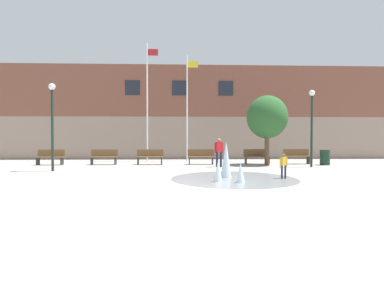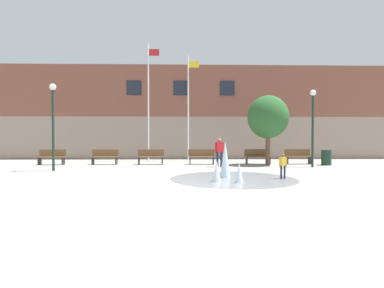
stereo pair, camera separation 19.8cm
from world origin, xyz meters
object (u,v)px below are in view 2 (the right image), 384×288
object	(u,v)px
park_bench_center	(151,157)
child_in_fountain	(283,164)
park_bench_left_of_flagpoles	(52,157)
lamp_post_left_lane	(53,115)
adult_in_red	(219,150)
flagpole_right	(189,105)
park_bench_far_right	(298,156)
lamp_post_right_lane	(313,117)
flagpole_left	(149,99)
street_tree_near_building	(268,117)
park_bench_near_trashcan	(258,156)
park_bench_under_left_flagpole	(105,157)
park_bench_under_right_flagpole	(202,156)
trash_can	(326,157)

from	to	relation	value
park_bench_center	child_in_fountain	xyz separation A→B (m)	(5.91, -6.42, 0.10)
park_bench_left_of_flagpoles	lamp_post_left_lane	size ratio (longest dim) A/B	0.38
adult_in_red	flagpole_right	xyz separation A→B (m)	(-1.63, 4.39, 2.97)
park_bench_far_right	lamp_post_right_lane	xyz separation A→B (m)	(0.04, -1.99, 2.25)
flagpole_left	street_tree_near_building	bearing A→B (deg)	-23.62
child_in_fountain	flagpole_right	bearing A→B (deg)	-93.50
adult_in_red	park_bench_near_trashcan	bearing A→B (deg)	15.58
park_bench_left_of_flagpoles	child_in_fountain	distance (m)	13.42
street_tree_near_building	park_bench_under_left_flagpole	bearing A→B (deg)	176.85
child_in_fountain	park_bench_far_right	bearing A→B (deg)	-140.14
park_bench_near_trashcan	street_tree_near_building	distance (m)	2.47
park_bench_center	adult_in_red	distance (m)	4.31
flagpole_right	child_in_fountain	bearing A→B (deg)	-68.68
park_bench_near_trashcan	flagpole_right	world-z (taller)	flagpole_right
park_bench_near_trashcan	park_bench_far_right	size ratio (longest dim) A/B	1.00
park_bench_under_right_flagpole	flagpole_right	world-z (taller)	flagpole_right
park_bench_under_left_flagpole	street_tree_near_building	xyz separation A→B (m)	(9.72, -0.53, 2.34)
lamp_post_right_lane	street_tree_near_building	size ratio (longest dim) A/B	1.03
park_bench_center	child_in_fountain	distance (m)	8.73
park_bench_far_right	park_bench_left_of_flagpoles	bearing A→B (deg)	-179.49
park_bench_left_of_flagpoles	lamp_post_right_lane	world-z (taller)	lamp_post_right_lane
park_bench_left_of_flagpoles	street_tree_near_building	bearing A→B (deg)	-2.08
street_tree_near_building	park_bench_far_right	bearing A→B (deg)	16.46
park_bench_near_trashcan	trash_can	xyz separation A→B (m)	(3.86, -0.84, -0.03)
park_bench_center	adult_in_red	world-z (taller)	adult_in_red
park_bench_under_right_flagpole	lamp_post_right_lane	bearing A→B (deg)	-17.54
park_bench_under_right_flagpole	park_bench_left_of_flagpoles	bearing A→B (deg)	-179.79
park_bench_under_right_flagpole	flagpole_right	distance (m)	4.44
park_bench_under_right_flagpole	child_in_fountain	distance (m)	7.03
park_bench_left_of_flagpoles	adult_in_red	xyz separation A→B (m)	(9.84, -1.62, 0.45)
park_bench_under_right_flagpole	park_bench_under_left_flagpole	bearing A→B (deg)	179.66
park_bench_under_left_flagpole	adult_in_red	world-z (taller)	adult_in_red
park_bench_far_right	street_tree_near_building	bearing A→B (deg)	-163.54
park_bench_left_of_flagpoles	street_tree_near_building	world-z (taller)	street_tree_near_building
trash_can	flagpole_left	bearing A→B (deg)	162.36
trash_can	child_in_fountain	bearing A→B (deg)	-127.98
park_bench_under_right_flagpole	trash_can	distance (m)	7.35
park_bench_under_left_flagpole	park_bench_under_right_flagpole	size ratio (longest dim) A/B	1.00
trash_can	park_bench_under_right_flagpole	bearing A→B (deg)	174.51
park_bench_center	adult_in_red	xyz separation A→B (m)	(3.96, -1.64, 0.45)
child_in_fountain	lamp_post_right_lane	xyz separation A→B (m)	(3.14, 4.55, 2.15)
street_tree_near_building	child_in_fountain	bearing A→B (deg)	-100.14
park_bench_under_left_flagpole	lamp_post_left_lane	bearing A→B (deg)	-115.11
park_bench_center	child_in_fountain	world-z (taller)	child_in_fountain
park_bench_center	park_bench_under_left_flagpole	bearing A→B (deg)	179.07
trash_can	street_tree_near_building	xyz separation A→B (m)	(-3.41, 0.20, 2.37)
park_bench_under_left_flagpole	park_bench_under_right_flagpole	xyz separation A→B (m)	(5.82, -0.03, 0.00)
flagpole_right	adult_in_red	bearing A→B (deg)	-69.62
park_bench_under_right_flagpole	lamp_post_right_lane	xyz separation A→B (m)	(5.97, -1.89, 2.25)
park_bench_near_trashcan	lamp_post_left_lane	size ratio (longest dim) A/B	0.38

